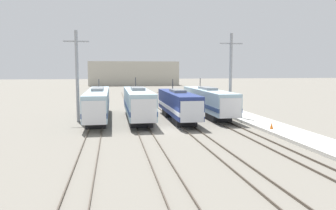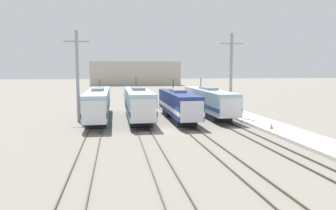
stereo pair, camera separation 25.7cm
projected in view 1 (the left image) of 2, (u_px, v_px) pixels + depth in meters
ground_plane at (167, 130)px, 36.16m from camera, size 400.00×400.00×0.00m
rail_pair_far_left at (95, 131)px, 34.86m from camera, size 1.50×120.00×0.15m
rail_pair_center_left at (143, 130)px, 35.72m from camera, size 1.51×120.00×0.15m
rail_pair_center_right at (190, 129)px, 36.58m from camera, size 1.51×120.00×0.15m
rail_pair_far_right at (234, 127)px, 37.45m from camera, size 1.50×120.00×0.15m
locomotive_far_left at (98, 104)px, 42.91m from camera, size 2.74×20.11×5.27m
locomotive_center_left at (138, 104)px, 42.57m from camera, size 3.05×17.16×5.53m
locomotive_center_right at (178, 105)px, 42.68m from camera, size 2.87×16.18×5.29m
locomotive_far_right at (209, 101)px, 47.09m from camera, size 2.97×19.05×5.28m
catenary_tower_left at (77, 75)px, 41.29m from camera, size 3.17×0.40×11.53m
catenary_tower_right at (231, 75)px, 44.68m from camera, size 3.17×0.40×11.53m
platform at (268, 125)px, 38.15m from camera, size 4.00×120.00×0.33m
traffic_cone at (272, 126)px, 34.94m from camera, size 0.36×0.36×0.68m
depot_building at (134, 73)px, 139.08m from camera, size 37.07×12.27×9.95m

